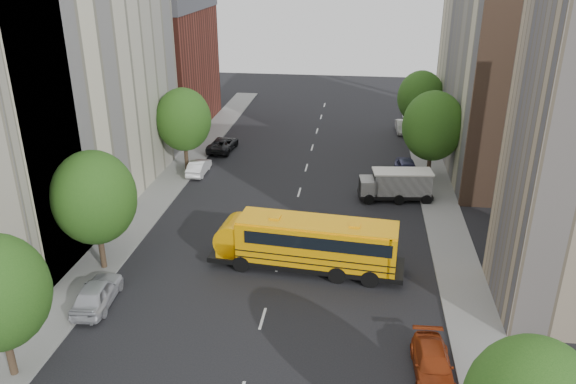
% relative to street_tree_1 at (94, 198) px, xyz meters
% --- Properties ---
extents(ground, '(120.00, 120.00, 0.00)m').
position_rel_street_tree_1_xyz_m(ground, '(11.00, 4.00, -4.95)').
color(ground, black).
rests_on(ground, ground).
extents(sidewalk_left, '(3.00, 80.00, 0.12)m').
position_rel_street_tree_1_xyz_m(sidewalk_left, '(-0.50, 9.00, -4.89)').
color(sidewalk_left, slate).
rests_on(sidewalk_left, ground).
extents(sidewalk_right, '(3.00, 80.00, 0.12)m').
position_rel_street_tree_1_xyz_m(sidewalk_right, '(22.50, 9.00, -4.89)').
color(sidewalk_right, slate).
rests_on(sidewalk_right, ground).
extents(lane_markings, '(0.15, 64.00, 0.01)m').
position_rel_street_tree_1_xyz_m(lane_markings, '(11.00, 14.00, -4.95)').
color(lane_markings, silver).
rests_on(lane_markings, ground).
extents(building_left_cream, '(10.00, 26.00, 20.00)m').
position_rel_street_tree_1_xyz_m(building_left_cream, '(-7.00, 10.00, 5.05)').
color(building_left_cream, beige).
rests_on(building_left_cream, ground).
extents(building_left_redbrick, '(10.00, 15.00, 13.00)m').
position_rel_street_tree_1_xyz_m(building_left_redbrick, '(-7.00, 32.00, 1.55)').
color(building_left_redbrick, maroon).
rests_on(building_left_redbrick, ground).
extents(building_right_far, '(10.00, 22.00, 18.00)m').
position_rel_street_tree_1_xyz_m(building_right_far, '(29.00, 24.00, 4.05)').
color(building_right_far, beige).
rests_on(building_right_far, ground).
extents(building_right_sidewall, '(10.10, 0.30, 18.00)m').
position_rel_street_tree_1_xyz_m(building_right_sidewall, '(29.00, 13.00, 4.05)').
color(building_right_sidewall, brown).
rests_on(building_right_sidewall, ground).
extents(street_tree_1, '(5.12, 5.12, 7.90)m').
position_rel_street_tree_1_xyz_m(street_tree_1, '(0.00, 0.00, 0.00)').
color(street_tree_1, '#38281C').
rests_on(street_tree_1, ground).
extents(street_tree_2, '(4.99, 4.99, 7.71)m').
position_rel_street_tree_1_xyz_m(street_tree_2, '(0.00, 18.00, -0.12)').
color(street_tree_2, '#38281C').
rests_on(street_tree_2, ground).
extents(street_tree_4, '(5.25, 5.25, 8.10)m').
position_rel_street_tree_1_xyz_m(street_tree_4, '(22.00, 18.00, 0.12)').
color(street_tree_4, '#38281C').
rests_on(street_tree_4, ground).
extents(street_tree_5, '(4.86, 4.86, 7.51)m').
position_rel_street_tree_1_xyz_m(street_tree_5, '(22.00, 30.00, -0.25)').
color(street_tree_5, '#38281C').
rests_on(street_tree_5, ground).
extents(school_bus, '(12.56, 3.98, 3.48)m').
position_rel_street_tree_1_xyz_m(school_bus, '(12.70, 1.69, -3.01)').
color(school_bus, black).
rests_on(school_bus, ground).
extents(safari_truck, '(6.11, 2.81, 2.53)m').
position_rel_street_tree_1_xyz_m(safari_truck, '(18.98, 13.51, -3.61)').
color(safari_truck, black).
rests_on(safari_truck, ground).
extents(parked_car_0, '(2.19, 4.71, 1.56)m').
position_rel_street_tree_1_xyz_m(parked_car_0, '(1.40, -3.89, -4.17)').
color(parked_car_0, '#B6B7BE').
rests_on(parked_car_0, ground).
extents(parked_car_1, '(1.40, 4.02, 1.32)m').
position_rel_street_tree_1_xyz_m(parked_car_1, '(1.40, 17.11, -4.29)').
color(parked_car_1, white).
rests_on(parked_car_1, ground).
extents(parked_car_2, '(2.60, 5.06, 1.37)m').
position_rel_street_tree_1_xyz_m(parked_car_2, '(2.00, 23.89, -4.27)').
color(parked_car_2, black).
rests_on(parked_car_2, ground).
extents(parked_car_3, '(1.95, 4.47, 1.28)m').
position_rel_street_tree_1_xyz_m(parked_car_3, '(19.80, -7.36, -4.31)').
color(parked_car_3, '#9B3613').
rests_on(parked_car_3, ground).
extents(parked_car_4, '(2.24, 4.86, 1.61)m').
position_rel_street_tree_1_xyz_m(parked_car_4, '(20.19, 18.57, -4.15)').
color(parked_car_4, '#36375F').
rests_on(parked_car_4, ground).
extents(parked_car_5, '(1.57, 4.04, 1.31)m').
position_rel_street_tree_1_xyz_m(parked_car_5, '(20.60, 32.81, -4.30)').
color(parked_car_5, '#A3A39E').
rests_on(parked_car_5, ground).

